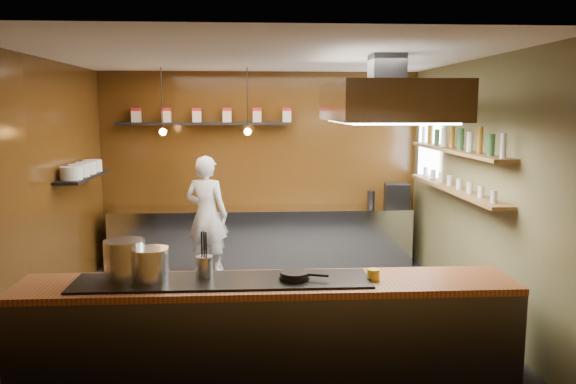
{
  "coord_description": "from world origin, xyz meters",
  "views": [
    {
      "loc": [
        -0.12,
        -6.39,
        2.43
      ],
      "look_at": [
        0.3,
        0.4,
        1.42
      ],
      "focal_mm": 35.0,
      "sensor_mm": 36.0,
      "label": 1
    }
  ],
  "objects": [
    {
      "name": "ceiling",
      "position": [
        0.0,
        0.0,
        3.0
      ],
      "size": [
        5.0,
        5.0,
        0.0
      ],
      "primitive_type": "plane",
      "rotation": [
        3.14,
        0.0,
        0.0
      ],
      "color": "silver",
      "rests_on": "back_wall"
    },
    {
      "name": "plate_shelf",
      "position": [
        -2.34,
        1.0,
        1.55
      ],
      "size": [
        0.3,
        1.4,
        0.04
      ],
      "primitive_type": "cube",
      "color": "black",
      "rests_on": "left_wall"
    },
    {
      "name": "pendant_left",
      "position": [
        -1.4,
        1.7,
        2.15
      ],
      "size": [
        0.1,
        0.1,
        0.95
      ],
      "color": "black",
      "rests_on": "ceiling"
    },
    {
      "name": "bottles",
      "position": [
        2.34,
        0.3,
        2.06
      ],
      "size": [
        0.06,
        2.66,
        0.24
      ],
      "color": "silver",
      "rests_on": "bottle_shelf_upper"
    },
    {
      "name": "left_wall",
      "position": [
        -2.5,
        0.0,
        1.5
      ],
      "size": [
        0.0,
        5.0,
        5.0
      ],
      "primitive_type": "plane",
      "rotation": [
        1.57,
        0.0,
        1.57
      ],
      "color": "#351C09",
      "rests_on": "ground"
    },
    {
      "name": "storage_tins",
      "position": [
        -0.75,
        2.36,
        2.33
      ],
      "size": [
        2.43,
        0.13,
        0.22
      ],
      "color": "beige",
      "rests_on": "tin_shelf"
    },
    {
      "name": "window_pane",
      "position": [
        2.45,
        1.7,
        1.9
      ],
      "size": [
        0.0,
        1.0,
        1.0
      ],
      "primitive_type": "plane",
      "rotation": [
        1.57,
        0.0,
        -1.57
      ],
      "color": "white",
      "rests_on": "right_wall"
    },
    {
      "name": "floor",
      "position": [
        0.0,
        0.0,
        0.0
      ],
      "size": [
        5.0,
        5.0,
        0.0
      ],
      "primitive_type": "plane",
      "color": "black",
      "rests_on": "ground"
    },
    {
      "name": "right_wall",
      "position": [
        2.5,
        0.0,
        1.5
      ],
      "size": [
        0.0,
        5.0,
        5.0
      ],
      "primitive_type": "plane",
      "rotation": [
        1.57,
        0.0,
        -1.57
      ],
      "color": "brown",
      "rests_on": "ground"
    },
    {
      "name": "chef",
      "position": [
        -0.82,
        1.79,
        0.88
      ],
      "size": [
        0.74,
        0.61,
        1.75
      ],
      "primitive_type": "imported",
      "rotation": [
        0.0,
        0.0,
        2.8
      ],
      "color": "white",
      "rests_on": "floor"
    },
    {
      "name": "frying_pan",
      "position": [
        0.24,
        -1.63,
        0.97
      ],
      "size": [
        0.43,
        0.27,
        0.07
      ],
      "color": "black",
      "rests_on": "pass_counter"
    },
    {
      "name": "espresso_machine",
      "position": [
        2.1,
        2.1,
        1.09
      ],
      "size": [
        0.42,
        0.4,
        0.37
      ],
      "primitive_type": "cube",
      "rotation": [
        0.0,
        0.0,
        -0.14
      ],
      "color": "black",
      "rests_on": "prep_counter"
    },
    {
      "name": "bottle_shelf_upper",
      "position": [
        2.34,
        0.3,
        1.92
      ],
      "size": [
        0.26,
        2.8,
        0.04
      ],
      "primitive_type": "cube",
      "color": "brown",
      "rests_on": "right_wall"
    },
    {
      "name": "butter_jar",
      "position": [
        0.94,
        -1.63,
        0.97
      ],
      "size": [
        0.14,
        0.14,
        0.1
      ],
      "primitive_type": "cylinder",
      "rotation": [
        0.0,
        0.0,
        -0.38
      ],
      "color": "gold",
      "rests_on": "pass_counter"
    },
    {
      "name": "wine_glasses",
      "position": [
        2.34,
        0.3,
        1.53
      ],
      "size": [
        0.07,
        2.37,
        0.13
      ],
      "color": "silver",
      "rests_on": "bottle_shelf_lower"
    },
    {
      "name": "tin_shelf",
      "position": [
        -0.9,
        2.36,
        2.2
      ],
      "size": [
        2.6,
        0.26,
        0.04
      ],
      "primitive_type": "cube",
      "color": "black",
      "rests_on": "back_wall"
    },
    {
      "name": "extractor_hood",
      "position": [
        1.3,
        -0.4,
        2.51
      ],
      "size": [
        1.2,
        2.0,
        0.72
      ],
      "color": "#38383D",
      "rests_on": "ceiling"
    },
    {
      "name": "back_wall",
      "position": [
        0.0,
        2.5,
        1.5
      ],
      "size": [
        5.0,
        0.0,
        5.0
      ],
      "primitive_type": "plane",
      "rotation": [
        1.57,
        0.0,
        0.0
      ],
      "color": "#351C09",
      "rests_on": "ground"
    },
    {
      "name": "prep_counter",
      "position": [
        0.0,
        2.17,
        0.45
      ],
      "size": [
        4.6,
        0.65,
        0.9
      ],
      "primitive_type": "cube",
      "color": "silver",
      "rests_on": "floor"
    },
    {
      "name": "utensil_crock",
      "position": [
        -0.56,
        -1.51,
        1.04
      ],
      "size": [
        0.18,
        0.18,
        0.19
      ],
      "primitive_type": "cylinder",
      "rotation": [
        0.0,
        0.0,
        0.25
      ],
      "color": "silver",
      "rests_on": "pass_counter"
    },
    {
      "name": "pass_counter",
      "position": [
        -0.0,
        -1.6,
        0.47
      ],
      "size": [
        4.4,
        0.72,
        0.94
      ],
      "color": "#38383D",
      "rests_on": "floor"
    },
    {
      "name": "plate_stacks",
      "position": [
        -2.34,
        1.0,
        1.65
      ],
      "size": [
        0.26,
        1.16,
        0.16
      ],
      "color": "silver",
      "rests_on": "plate_shelf"
    },
    {
      "name": "bottle_shelf_lower",
      "position": [
        2.34,
        0.3,
        1.45
      ],
      "size": [
        0.26,
        2.8,
        0.04
      ],
      "primitive_type": "cube",
      "color": "brown",
      "rests_on": "right_wall"
    },
    {
      "name": "stockpot_large",
      "position": [
        -1.26,
        -1.51,
        1.11
      ],
      "size": [
        0.47,
        0.47,
        0.35
      ],
      "primitive_type": "cylinder",
      "rotation": [
        0.0,
        0.0,
        -0.4
      ],
      "color": "#B8BBBF",
      "rests_on": "pass_counter"
    },
    {
      "name": "stockpot_small",
      "position": [
        -1.02,
        -1.6,
        1.09
      ],
      "size": [
        0.33,
        0.33,
        0.29
      ],
      "primitive_type": "cylinder",
      "rotation": [
        0.0,
        0.0,
        0.07
      ],
      "color": "silver",
      "rests_on": "pass_counter"
    },
    {
      "name": "pendant_right",
      "position": [
        -0.2,
        1.7,
        2.15
      ],
      "size": [
        0.1,
        0.1,
        0.95
      ],
      "color": "black",
      "rests_on": "ceiling"
    }
  ]
}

